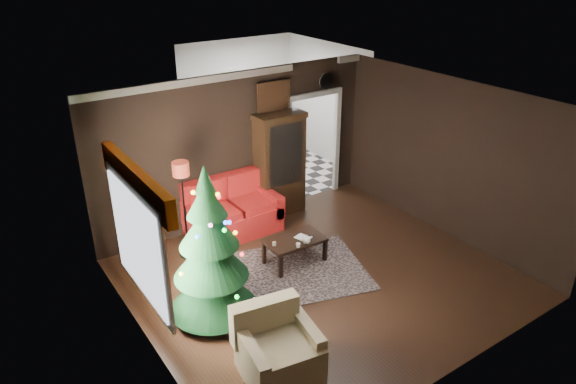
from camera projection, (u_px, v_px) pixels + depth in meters
floor at (320, 278)px, 8.28m from camera, size 5.50×5.50×0.00m
ceiling at (326, 105)px, 7.08m from camera, size 5.50×5.50×0.00m
wall_back at (238, 148)px, 9.55m from camera, size 5.50×0.00×5.50m
wall_front at (462, 280)px, 5.82m from camera, size 5.50×0.00×5.50m
wall_left at (141, 255)px, 6.27m from camera, size 0.00×5.50×5.50m
wall_right at (449, 159)px, 9.09m from camera, size 0.00×5.50×5.50m
doorway at (313, 148)px, 10.57m from camera, size 1.10×0.10×2.10m
left_window at (138, 244)px, 6.42m from camera, size 0.05×1.60×1.40m
valance at (136, 181)px, 6.11m from camera, size 0.12×2.10×0.35m
kitchen_floor at (273, 172)px, 12.13m from camera, size 3.00×3.00×0.00m
kitchen_window at (238, 86)px, 12.49m from camera, size 0.70×0.06×0.70m
rug at (290, 272)px, 8.42m from camera, size 2.76×2.33×0.01m
loveseat at (233, 208)px, 9.39m from camera, size 1.70×0.90×1.00m
curio_cabinet at (280, 166)px, 9.95m from camera, size 0.90×0.45×1.90m
floor_lamp at (185, 211)px, 8.56m from camera, size 0.31×0.31×1.71m
christmas_tree at (210, 251)px, 7.03m from camera, size 1.31×1.31×2.33m
armchair at (279, 347)px, 6.21m from camera, size 1.03×1.03×0.92m
coffee_table at (295, 250)px, 8.61m from camera, size 0.98×0.61×0.43m
teapot at (306, 240)px, 8.35m from camera, size 0.16×0.16×0.15m
cup_a at (274, 244)px, 8.33m from camera, size 0.07×0.07×0.05m
cup_b at (298, 245)px, 8.29m from camera, size 0.09×0.09×0.06m
book at (300, 234)px, 8.41m from camera, size 0.18×0.07×0.25m
wall_clock at (326, 81)px, 10.09m from camera, size 0.32×0.32×0.06m
painting at (273, 97)px, 9.53m from camera, size 0.62×0.05×0.52m
kitchen_counter at (246, 139)px, 12.83m from camera, size 1.80×0.60×0.90m
kitchen_table at (268, 164)px, 11.59m from camera, size 0.70×0.70×0.75m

